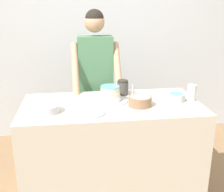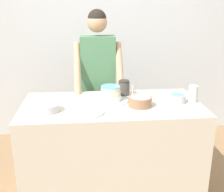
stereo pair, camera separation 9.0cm
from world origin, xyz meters
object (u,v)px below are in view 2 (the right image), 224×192
(frosting_bowl_pink, at_px, (140,101))
(frosting_bowl_blue, at_px, (177,98))
(person_baker, at_px, (98,73))
(cake, at_px, (111,95))
(drinking_glass, at_px, (193,94))
(frosting_bowl_white, at_px, (47,107))
(ceramic_plate, at_px, (88,112))
(stoneware_jar, at_px, (124,88))

(frosting_bowl_pink, bearing_deg, frosting_bowl_blue, 10.38)
(person_baker, relative_size, cake, 5.38)
(frosting_bowl_pink, distance_m, drinking_glass, 0.49)
(person_baker, bearing_deg, frosting_bowl_white, -121.48)
(frosting_bowl_pink, bearing_deg, ceramic_plate, -165.00)
(cake, relative_size, frosting_bowl_blue, 2.15)
(frosting_bowl_pink, bearing_deg, frosting_bowl_white, -176.38)
(person_baker, bearing_deg, stoneware_jar, -57.72)
(frosting_bowl_pink, xyz_separation_m, drinking_glass, (0.48, 0.06, 0.03))
(person_baker, height_order, frosting_bowl_white, person_baker)
(cake, height_order, drinking_glass, drinking_glass)
(frosting_bowl_blue, bearing_deg, drinking_glass, -2.51)
(frosting_bowl_blue, height_order, frosting_bowl_pink, frosting_bowl_pink)
(frosting_bowl_blue, distance_m, ceramic_plate, 0.81)
(frosting_bowl_white, xyz_separation_m, drinking_glass, (1.26, 0.11, 0.04))
(person_baker, xyz_separation_m, drinking_glass, (0.81, -0.63, -0.05))
(drinking_glass, relative_size, stoneware_jar, 1.06)
(cake, distance_m, drinking_glass, 0.73)
(frosting_bowl_pink, relative_size, ceramic_plate, 0.79)
(cake, distance_m, ceramic_plate, 0.34)
(ceramic_plate, bearing_deg, cake, 52.74)
(frosting_bowl_white, relative_size, drinking_glass, 1.34)
(drinking_glass, xyz_separation_m, ceramic_plate, (-0.93, -0.18, -0.07))
(cake, relative_size, frosting_bowl_pink, 1.58)
(person_baker, bearing_deg, frosting_bowl_blue, -42.91)
(frosting_bowl_pink, height_order, drinking_glass, frosting_bowl_pink)
(person_baker, relative_size, frosting_bowl_white, 8.41)
(person_baker, distance_m, ceramic_plate, 0.82)
(cake, height_order, frosting_bowl_pink, frosting_bowl_pink)
(person_baker, height_order, cake, person_baker)
(person_baker, height_order, ceramic_plate, person_baker)
(cake, bearing_deg, person_baker, 98.97)
(cake, xyz_separation_m, frosting_bowl_blue, (0.59, -0.08, -0.02))
(drinking_glass, height_order, ceramic_plate, drinking_glass)
(cake, distance_m, frosting_bowl_blue, 0.59)
(ceramic_plate, bearing_deg, frosting_bowl_white, 168.26)
(frosting_bowl_blue, distance_m, frosting_bowl_white, 1.13)
(frosting_bowl_blue, distance_m, drinking_glass, 0.14)
(frosting_bowl_pink, xyz_separation_m, ceramic_plate, (-0.44, -0.12, -0.04))
(cake, height_order, stoneware_jar, same)
(frosting_bowl_blue, bearing_deg, stoneware_jar, 149.47)
(frosting_bowl_blue, height_order, ceramic_plate, frosting_bowl_blue)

